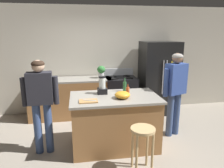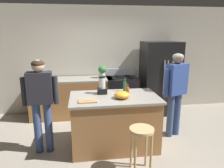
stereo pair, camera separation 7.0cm
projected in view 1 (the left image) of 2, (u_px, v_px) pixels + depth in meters
The scene contains 16 objects.
ground_plane at pixel (115, 145), 3.87m from camera, with size 14.00×14.00×0.00m, color #9E9384.
back_wall at pixel (102, 60), 5.40m from camera, with size 8.00×0.10×2.70m, color beige.
kitchen_island at pixel (115, 122), 3.75m from camera, with size 1.56×0.92×0.96m.
back_counter_run at pixel (72, 98), 5.11m from camera, with size 2.00×0.64×0.96m.
refrigerator at pixel (158, 78), 5.30m from camera, with size 0.90×0.73×1.83m.
stove_range at pixel (121, 95), 5.27m from camera, with size 0.76×0.65×1.14m.
person_by_island_left at pixel (41, 98), 3.42m from camera, with size 0.59×0.24×1.63m.
person_by_sink_right at pixel (175, 87), 4.05m from camera, with size 0.59×0.34×1.67m.
bar_stool at pixel (143, 138), 3.03m from camera, with size 0.36×0.36×0.71m.
potted_plant at pixel (101, 71), 5.06m from camera, with size 0.20×0.20×0.30m.
blender_appliance at pixel (102, 86), 3.76m from camera, with size 0.17×0.17×0.32m.
bottle_olive_oil at pixel (125, 86), 3.93m from camera, with size 0.07×0.07×0.28m.
bottle_cooking_sauce at pixel (128, 91), 3.70m from camera, with size 0.06×0.06×0.22m.
mixing_bowl at pixel (122, 95), 3.52m from camera, with size 0.26×0.26×0.12m, color orange.
cutting_board at pixel (88, 101), 3.35m from camera, with size 0.30×0.20×0.02m, color #B7844C.
chef_knife at pixel (90, 100), 3.35m from camera, with size 0.22×0.03×0.01m, color #B7BABF.
Camera 1 is at (-0.61, -3.42, 2.05)m, focal length 33.22 mm.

